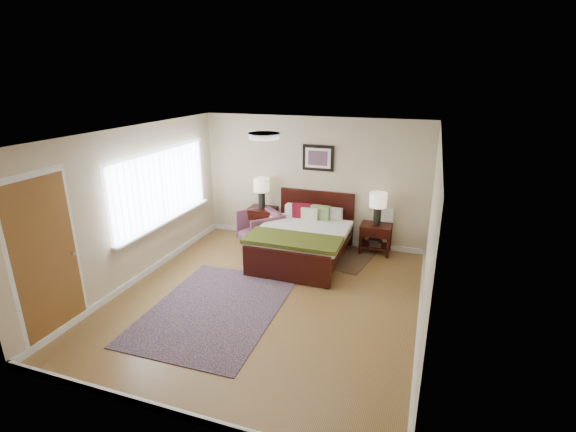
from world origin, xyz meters
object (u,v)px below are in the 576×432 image
(nightstand_left, at_px, (262,214))
(lamp_right, at_px, (378,203))
(bed, at_px, (303,234))
(rug_persian, at_px, (215,309))
(lamp_left, at_px, (262,188))
(nightstand_right, at_px, (376,236))
(armchair, at_px, (260,229))

(nightstand_left, relative_size, lamp_right, 1.08)
(bed, height_order, rug_persian, bed)
(lamp_left, height_order, lamp_right, lamp_left)
(nightstand_left, height_order, lamp_left, lamp_left)
(rug_persian, bearing_deg, bed, 70.61)
(lamp_right, relative_size, rug_persian, 0.24)
(nightstand_left, bearing_deg, lamp_left, 90.00)
(bed, distance_m, nightstand_right, 1.42)
(lamp_left, bearing_deg, bed, -33.34)
(bed, relative_size, nightstand_right, 3.41)
(bed, xyz_separation_m, armchair, (-1.00, 0.36, -0.14))
(bed, bearing_deg, lamp_left, 146.66)
(nightstand_right, relative_size, rug_persian, 0.23)
(nightstand_left, xyz_separation_m, lamp_left, (0.00, 0.02, 0.55))
(nightstand_left, distance_m, lamp_right, 2.37)
(nightstand_right, xyz_separation_m, lamp_right, (0.00, 0.01, 0.64))
(nightstand_left, bearing_deg, lamp_right, 0.54)
(lamp_right, bearing_deg, nightstand_right, -90.00)
(armchair, bearing_deg, lamp_right, 50.81)
(lamp_left, bearing_deg, nightstand_left, -90.00)
(nightstand_right, height_order, lamp_right, lamp_right)
(armchair, bearing_deg, bed, 21.59)
(lamp_left, xyz_separation_m, rug_persian, (0.41, -2.83, -1.07))
(nightstand_left, height_order, armchair, armchair)
(lamp_right, distance_m, armchair, 2.34)
(armchair, height_order, rug_persian, armchair)
(nightstand_left, xyz_separation_m, nightstand_right, (2.32, 0.01, -0.18))
(nightstand_right, xyz_separation_m, lamp_left, (-2.32, 0.01, 0.73))
(lamp_left, bearing_deg, lamp_right, 0.00)
(bed, distance_m, rug_persian, 2.26)
(bed, relative_size, rug_persian, 0.77)
(bed, bearing_deg, nightstand_left, 147.46)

